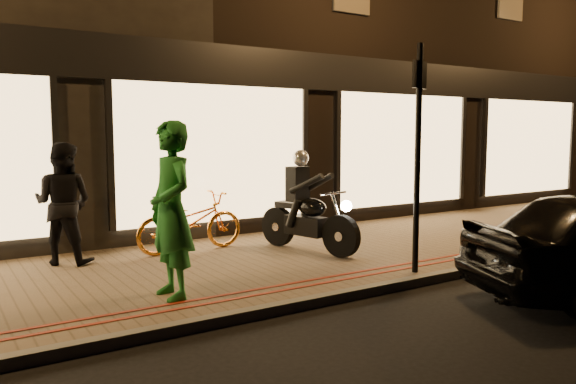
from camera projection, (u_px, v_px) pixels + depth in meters
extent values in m
plane|color=black|center=(361.00, 299.00, 6.69)|extent=(90.00, 90.00, 0.00)
cube|color=brown|center=(274.00, 262.00, 8.36)|extent=(50.00, 4.00, 0.12)
cube|color=#59544C|center=(359.00, 293.00, 6.73)|extent=(50.00, 0.14, 0.12)
cube|color=maroon|center=(338.00, 280.00, 7.06)|extent=(50.00, 0.06, 0.01)
cube|color=maroon|center=(329.00, 277.00, 7.23)|extent=(50.00, 0.06, 0.01)
cube|color=black|center=(323.00, 58.00, 17.01)|extent=(12.00, 10.00, 8.50)
cube|color=black|center=(554.00, 78.00, 23.46)|extent=(12.00, 10.00, 8.50)
cube|color=black|center=(215.00, 64.00, 9.67)|extent=(48.00, 0.12, 0.70)
cube|color=#F4C57A|center=(216.00, 154.00, 9.82)|extent=(3.60, 0.06, 2.38)
cube|color=#F4C57A|center=(404.00, 150.00, 12.24)|extent=(3.60, 0.06, 2.38)
cube|color=#F4C57A|center=(529.00, 147.00, 14.66)|extent=(3.60, 0.06, 2.38)
cylinder|color=black|center=(341.00, 236.00, 8.36)|extent=(0.28, 0.65, 0.64)
cylinder|color=black|center=(278.00, 226.00, 9.23)|extent=(0.28, 0.65, 0.64)
cylinder|color=silver|center=(341.00, 236.00, 8.36)|extent=(0.17, 0.17, 0.14)
cylinder|color=silver|center=(278.00, 226.00, 9.23)|extent=(0.17, 0.17, 0.14)
cube|color=black|center=(306.00, 226.00, 8.82)|extent=(0.43, 0.74, 0.30)
ellipsoid|color=black|center=(312.00, 207.00, 8.70)|extent=(0.44, 0.57, 0.29)
cube|color=black|center=(292.00, 205.00, 8.99)|extent=(0.35, 0.59, 0.09)
cylinder|color=silver|center=(334.00, 193.00, 8.39)|extent=(0.59, 0.18, 0.03)
cylinder|color=silver|center=(339.00, 216.00, 8.36)|extent=(0.13, 0.33, 0.71)
sphere|color=white|center=(346.00, 206.00, 8.25)|extent=(0.21, 0.21, 0.17)
cylinder|color=silver|center=(290.00, 229.00, 9.22)|extent=(0.21, 0.55, 0.07)
cube|color=black|center=(298.00, 184.00, 8.87)|extent=(0.38, 0.30, 0.55)
sphere|color=silver|center=(301.00, 158.00, 8.78)|extent=(0.32, 0.32, 0.26)
cylinder|color=black|center=(306.00, 184.00, 8.53)|extent=(0.31, 0.59, 0.34)
cylinder|color=black|center=(320.00, 182.00, 8.77)|extent=(0.16, 0.61, 0.34)
cylinder|color=black|center=(294.00, 213.00, 8.78)|extent=(0.25, 0.29, 0.46)
cylinder|color=black|center=(305.00, 211.00, 8.99)|extent=(0.14, 0.27, 0.46)
cylinder|color=black|center=(418.00, 160.00, 7.35)|extent=(0.10, 0.10, 3.00)
cube|color=black|center=(420.00, 75.00, 7.23)|extent=(0.34, 0.13, 0.35)
imported|color=orange|center=(190.00, 222.00, 8.77)|extent=(1.79, 0.70, 0.93)
imported|color=#1C6C24|center=(171.00, 210.00, 6.25)|extent=(0.52, 0.75, 1.99)
imported|color=black|center=(63.00, 203.00, 7.91)|extent=(1.06, 1.02, 1.72)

